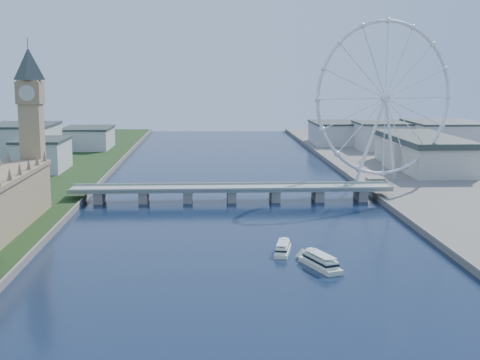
{
  "coord_description": "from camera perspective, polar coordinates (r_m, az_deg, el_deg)",
  "views": [
    {
      "loc": [
        -15.94,
        -152.56,
        88.05
      ],
      "look_at": [
        1.56,
        210.0,
        29.13
      ],
      "focal_mm": 50.0,
      "sensor_mm": 36.0,
      "label": 1
    }
  ],
  "objects": [
    {
      "name": "london_eye",
      "position": [
        525.92,
        12.3,
        6.77
      ],
      "size": [
        113.6,
        39.12,
        124.3
      ],
      "color": "silver",
      "rests_on": "ground"
    },
    {
      "name": "tour_boat_near",
      "position": [
        331.25,
        3.67,
        -6.21
      ],
      "size": [
        12.06,
        27.47,
        5.86
      ],
      "primitive_type": null,
      "rotation": [
        0.0,
        0.0,
        -0.21
      ],
      "color": "#E8EECF",
      "rests_on": "ground"
    },
    {
      "name": "city_skyline",
      "position": [
        718.3,
        1.66,
        3.54
      ],
      "size": [
        505.0,
        280.0,
        32.0
      ],
      "color": "beige",
      "rests_on": "ground"
    },
    {
      "name": "county_hall",
      "position": [
        619.35,
        15.22,
        0.72
      ],
      "size": [
        54.0,
        144.0,
        35.0
      ],
      "primitive_type": null,
      "color": "beige",
      "rests_on": "ground"
    },
    {
      "name": "tour_boat_far",
      "position": [
        308.45,
        6.85,
        -7.43
      ],
      "size": [
        18.39,
        32.12,
        6.93
      ],
      "primitive_type": null,
      "rotation": [
        0.0,
        0.0,
        0.35
      ],
      "color": "silver",
      "rests_on": "ground"
    },
    {
      "name": "big_ben",
      "position": [
        445.42,
        -17.43,
        6.04
      ],
      "size": [
        20.02,
        20.02,
        110.0
      ],
      "color": "tan",
      "rests_on": "ground"
    },
    {
      "name": "westminster_bridge",
      "position": [
        460.1,
        -0.73,
        -0.97
      ],
      "size": [
        220.0,
        22.0,
        9.5
      ],
      "color": "gray",
      "rests_on": "ground"
    }
  ]
}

